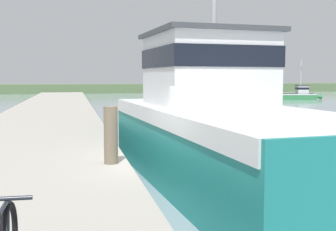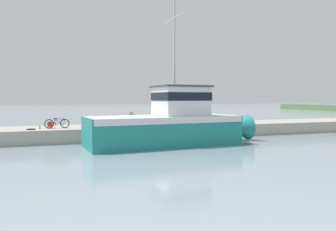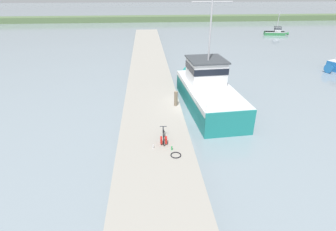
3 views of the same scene
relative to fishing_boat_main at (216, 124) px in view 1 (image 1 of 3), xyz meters
name	(u,v)px [view 1 (image 1 of 3)]	position (x,y,z in m)	size (l,w,h in m)	color
ground_plane	(176,203)	(-1.56, -1.86, -1.49)	(320.00, 320.00, 0.00)	#84939E
dock_pier	(15,190)	(-4.82, -1.86, -1.00)	(4.49, 80.00, 0.98)	#A39E93
far_shoreline	(253,88)	(28.44, 60.78, -0.75)	(180.00, 5.00, 1.49)	#567047
fishing_boat_main	(216,124)	(0.00, 0.00, 0.00)	(4.37, 12.03, 9.89)	teal
boat_white_moored	(300,94)	(22.59, 34.71, -0.84)	(5.06, 2.23, 4.68)	#337F47
mooring_post	(111,135)	(-2.94, -2.04, 0.06)	(0.28, 0.28, 1.16)	#756651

